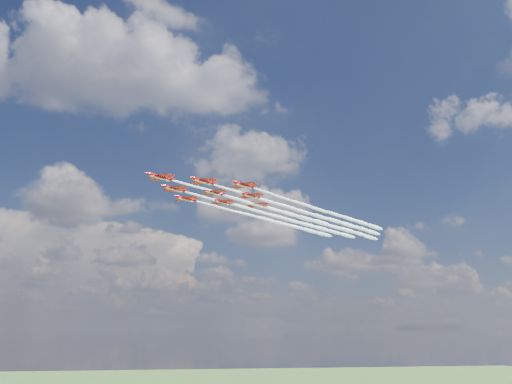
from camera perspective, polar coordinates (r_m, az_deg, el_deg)
jet_lead at (r=177.96m, az=0.98°, el=-1.70°), size 77.34×68.18×2.50m
jet_row2_port at (r=182.60m, az=4.70°, el=-2.00°), size 77.34×68.18×2.50m
jet_row2_starb at (r=190.13m, az=1.52°, el=-2.58°), size 77.34×68.18×2.50m
jet_row3_port at (r=187.98m, az=8.21°, el=-2.28°), size 77.34×68.18×2.50m
jet_row3_centre at (r=194.87m, az=5.00°, el=-2.84°), size 77.34×68.18×2.50m
jet_row3_starb at (r=202.34m, az=2.00°, el=-3.35°), size 77.34×68.18×2.50m
jet_row4_port at (r=200.29m, az=8.29°, el=-3.08°), size 77.34×68.18×2.50m
jet_row4_starb at (r=207.17m, az=5.26°, el=-3.58°), size 77.34×68.18×2.50m
jet_tail at (r=212.64m, az=8.36°, el=-3.78°), size 77.34×68.18×2.50m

